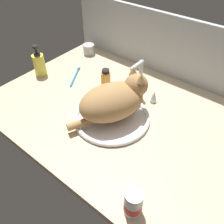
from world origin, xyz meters
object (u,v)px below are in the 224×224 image
(cat, at_px, (116,100))
(soap_pump_bottle, at_px, (39,64))
(sink_basin, at_px, (112,117))
(toothbrush, at_px, (75,75))
(metal_jar, at_px, (89,49))
(amber_bottle, at_px, (106,79))
(pill_bottle, at_px, (133,203))
(faucet, at_px, (139,83))

(cat, bearing_deg, soap_pump_bottle, 178.17)
(sink_basin, relative_size, toothbrush, 1.99)
(soap_pump_bottle, relative_size, metal_jar, 2.41)
(amber_bottle, relative_size, toothbrush, 0.62)
(amber_bottle, relative_size, pill_bottle, 1.02)
(pill_bottle, bearing_deg, toothbrush, 147.97)
(soap_pump_bottle, relative_size, pill_bottle, 1.65)
(faucet, xyz_separation_m, amber_bottle, (-0.17, -0.04, -0.03))
(metal_jar, height_order, toothbrush, metal_jar)
(faucet, distance_m, toothbrush, 0.39)
(amber_bottle, bearing_deg, cat, -39.34)
(sink_basin, height_order, metal_jar, metal_jar)
(amber_bottle, distance_m, toothbrush, 0.21)
(soap_pump_bottle, xyz_separation_m, toothbrush, (0.17, 0.10, -0.06))
(faucet, distance_m, cat, 0.20)
(pill_bottle, bearing_deg, amber_bottle, 136.85)
(faucet, height_order, metal_jar, faucet)
(toothbrush, bearing_deg, soap_pump_bottle, -147.90)
(soap_pump_bottle, height_order, pill_bottle, soap_pump_bottle)
(pill_bottle, bearing_deg, faucet, 122.04)
(cat, relative_size, metal_jar, 5.05)
(amber_bottle, distance_m, pill_bottle, 0.67)
(amber_bottle, bearing_deg, toothbrush, -172.14)
(faucet, height_order, toothbrush, faucet)
(metal_jar, xyz_separation_m, toothbrush, (0.12, -0.24, -0.03))
(metal_jar, bearing_deg, toothbrush, -63.96)
(cat, distance_m, toothbrush, 0.41)
(cat, height_order, pill_bottle, cat)
(sink_basin, xyz_separation_m, toothbrush, (-0.37, 0.14, -0.00))
(cat, xyz_separation_m, toothbrush, (-0.38, 0.12, -0.10))
(toothbrush, bearing_deg, cat, -17.71)
(metal_jar, bearing_deg, soap_pump_bottle, -98.19)
(faucet, bearing_deg, amber_bottle, -165.80)
(sink_basin, relative_size, cat, 0.95)
(sink_basin, bearing_deg, soap_pump_bottle, 176.28)
(metal_jar, bearing_deg, sink_basin, -37.67)
(cat, relative_size, amber_bottle, 3.38)
(cat, xyz_separation_m, metal_jar, (-0.50, 0.36, -0.07))
(cat, distance_m, soap_pump_bottle, 0.55)
(faucet, distance_m, amber_bottle, 0.18)
(sink_basin, height_order, soap_pump_bottle, soap_pump_bottle)
(faucet, height_order, cat, cat)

